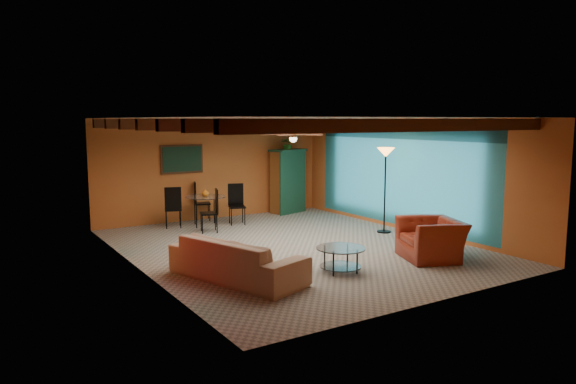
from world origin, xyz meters
TOP-DOWN VIEW (x-y plane):
  - room at (0.00, 0.11)m, footprint 6.52×8.01m
  - sofa at (-2.03, -1.43)m, footprint 1.68×2.62m
  - armchair at (1.73, -2.22)m, footprint 1.41×1.49m
  - coffee_table at (-0.28, -2.00)m, footprint 1.08×1.08m
  - dining_table at (-0.64, 3.11)m, footprint 2.53×2.53m
  - armoire at (2.20, 3.70)m, footprint 1.10×0.75m
  - floor_lamp at (2.65, 0.11)m, footprint 0.52×0.52m
  - ceiling_fan at (0.00, 0.00)m, footprint 1.50×1.50m
  - painting at (-0.90, 3.96)m, footprint 1.05×0.03m
  - potted_plant at (2.20, 3.70)m, footprint 0.52×0.49m
  - vase at (-0.64, 3.11)m, footprint 0.22×0.22m

SIDE VIEW (x-z plane):
  - coffee_table at x=-0.28m, z-range 0.00..0.45m
  - sofa at x=-2.03m, z-range 0.00..0.71m
  - armchair at x=1.73m, z-range 0.00..0.77m
  - dining_table at x=-0.64m, z-range 0.00..1.05m
  - armoire at x=2.20m, z-range 0.00..1.77m
  - floor_lamp at x=2.65m, z-range 0.00..2.03m
  - vase at x=-0.64m, z-range 1.05..1.24m
  - painting at x=-0.90m, z-range 1.32..1.97m
  - potted_plant at x=2.20m, z-range 1.77..2.22m
  - ceiling_fan at x=0.00m, z-range 2.14..2.58m
  - room at x=0.00m, z-range 1.01..3.72m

